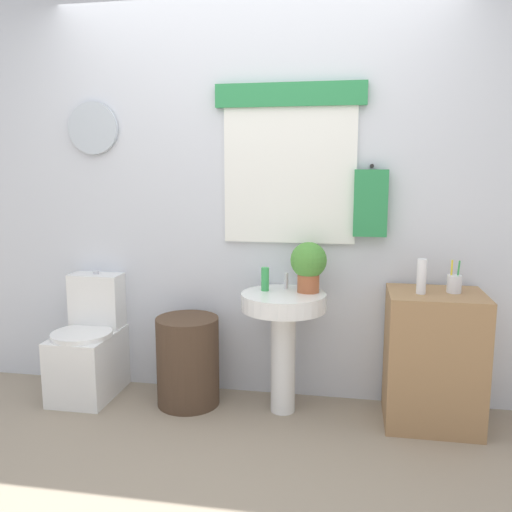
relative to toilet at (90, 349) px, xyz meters
name	(u,v)px	position (x,y,z in m)	size (l,w,h in m)	color
ground_plane	(209,487)	(1.04, -0.88, -0.30)	(8.00, 8.00, 0.00)	gray
back_wall	(254,195)	(1.05, 0.26, 1.00)	(4.40, 0.18, 2.60)	silver
toilet	(90,349)	(0.00, 0.00, 0.00)	(0.38, 0.51, 0.80)	white
laundry_hamper	(188,361)	(0.68, -0.03, -0.02)	(0.39, 0.39, 0.56)	#4C3828
pedestal_sink	(283,323)	(1.28, -0.03, 0.25)	(0.51, 0.51, 0.74)	white
faucet	(286,281)	(1.28, 0.09, 0.49)	(0.03, 0.03, 0.10)	silver
wooden_cabinet	(433,359)	(2.15, -0.03, 0.09)	(0.53, 0.44, 0.78)	#9E754C
soap_bottle	(265,279)	(1.16, 0.02, 0.51)	(0.05, 0.05, 0.14)	green
potted_plant	(309,264)	(1.42, 0.03, 0.61)	(0.22, 0.22, 0.30)	#AD5B38
lotion_bottle	(422,276)	(2.06, -0.07, 0.58)	(0.05, 0.05, 0.20)	white
toothbrush_cup	(454,284)	(2.24, -0.01, 0.53)	(0.08, 0.08, 0.19)	silver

